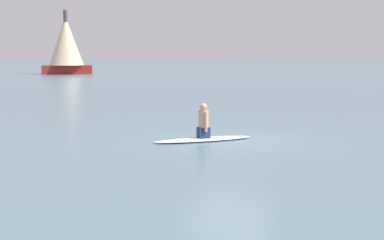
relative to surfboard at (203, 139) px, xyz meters
name	(u,v)px	position (x,y,z in m)	size (l,w,h in m)	color
ground_plane	(231,142)	(-0.77, -0.22, -0.04)	(400.00, 400.00, 0.00)	slate
surfboard	(203,139)	(0.00, 0.00, 0.00)	(3.02, 0.69, 0.09)	white
person_paddler	(203,122)	(0.00, 0.00, 0.50)	(0.42, 0.43, 1.00)	navy
sailboat_far_right	(66,44)	(40.13, -38.46, 3.73)	(6.10, 6.10, 7.95)	maroon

